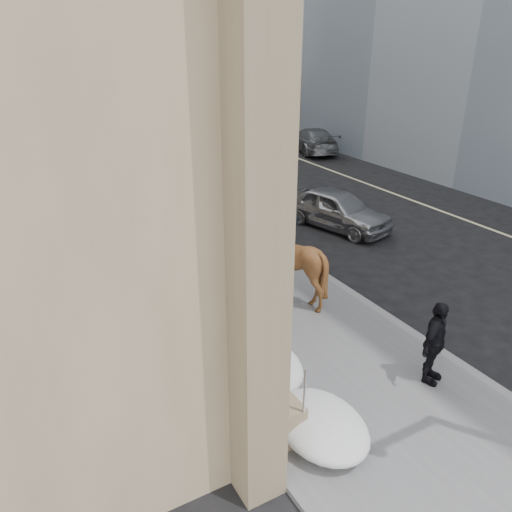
{
  "coord_description": "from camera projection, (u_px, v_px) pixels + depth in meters",
  "views": [
    {
      "loc": [
        -5.74,
        -7.4,
        6.82
      ],
      "look_at": [
        -0.23,
        2.47,
        1.7
      ],
      "focal_mm": 35.0,
      "sensor_mm": 36.0,
      "label": 1
    }
  ],
  "objects": [
    {
      "name": "snow_bank",
      "position": [
        144.0,
        236.0,
        16.87
      ],
      "size": [
        1.7,
        18.1,
        0.76
      ],
      "color": "silver",
      "rests_on": "sidewalk"
    },
    {
      "name": "streetlight_mid",
      "position": [
        187.0,
        87.0,
        21.71
      ],
      "size": [
        1.71,
        0.24,
        8.0
      ],
      "color": "#2D2D30",
      "rests_on": "ground"
    },
    {
      "name": "car_silver",
      "position": [
        337.0,
        209.0,
        18.66
      ],
      "size": [
        2.8,
        4.61,
        1.47
      ],
      "primitive_type": "imported",
      "rotation": [
        0.0,
        0.0,
        0.26
      ],
      "color": "gray",
      "rests_on": "ground"
    },
    {
      "name": "mounted_horse_left",
      "position": [
        205.0,
        230.0,
        15.61
      ],
      "size": [
        1.38,
        2.35,
        2.6
      ],
      "rotation": [
        0.0,
        0.0,
        3.32
      ],
      "color": "#562919",
      "rests_on": "sidewalk"
    },
    {
      "name": "ground",
      "position": [
        318.0,
        362.0,
        11.25
      ],
      "size": [
        140.0,
        140.0,
        0.0
      ],
      "primitive_type": "plane",
      "color": "black",
      "rests_on": "ground"
    },
    {
      "name": "curb",
      "position": [
        227.0,
        212.0,
        20.34
      ],
      "size": [
        0.24,
        80.0,
        0.12
      ],
      "primitive_type": "cube",
      "color": "slate",
      "rests_on": "ground"
    },
    {
      "name": "streetlight_far",
      "position": [
        87.0,
        63.0,
        37.62
      ],
      "size": [
        1.71,
        0.24,
        8.0
      ],
      "color": "#2D2D30",
      "rests_on": "ground"
    },
    {
      "name": "lane_line",
      "position": [
        375.0,
        187.0,
        23.86
      ],
      "size": [
        0.15,
        70.0,
        0.01
      ],
      "primitive_type": "cube",
      "color": "#BFB78C",
      "rests_on": "ground"
    },
    {
      "name": "sidewalk",
      "position": [
        166.0,
        223.0,
        19.18
      ],
      "size": [
        5.0,
        80.0,
        0.12
      ],
      "primitive_type": "cube",
      "color": "#545557",
      "rests_on": "ground"
    },
    {
      "name": "far_podium",
      "position": [
        454.0,
        135.0,
        25.26
      ],
      "size": [
        2.0,
        80.0,
        4.0
      ],
      "primitive_type": "cube",
      "color": "#7B664F",
      "rests_on": "ground"
    },
    {
      "name": "mounted_horse_right",
      "position": [
        287.0,
        257.0,
        13.26
      ],
      "size": [
        2.4,
        2.52,
        2.77
      ],
      "rotation": [
        0.0,
        0.0,
        2.78
      ],
      "color": "#502F16",
      "rests_on": "sidewalk"
    },
    {
      "name": "pedestrian",
      "position": [
        435.0,
        343.0,
        10.1
      ],
      "size": [
        1.17,
        0.83,
        1.85
      ],
      "primitive_type": "imported",
      "rotation": [
        0.0,
        0.0,
        0.39
      ],
      "color": "black",
      "rests_on": "sidewalk"
    },
    {
      "name": "traffic_signal",
      "position": [
        123.0,
        85.0,
        28.02
      ],
      "size": [
        4.1,
        0.22,
        6.0
      ],
      "color": "#2D2D30",
      "rests_on": "ground"
    },
    {
      "name": "car_grey",
      "position": [
        312.0,
        140.0,
        30.5
      ],
      "size": [
        3.34,
        5.33,
        1.44
      ],
      "primitive_type": "imported",
      "rotation": [
        0.0,
        0.0,
        2.85
      ],
      "color": "slate",
      "rests_on": "ground"
    }
  ]
}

